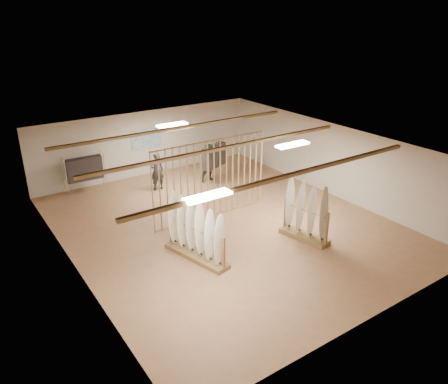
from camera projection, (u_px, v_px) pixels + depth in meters
floor at (224, 224)px, 14.88m from camera, size 12.00×12.00×0.00m
ceiling at (224, 145)px, 13.79m from camera, size 12.00×12.00×0.00m
wall_back at (146, 143)px, 18.91m from camera, size 12.00×0.00×12.00m
wall_front at (374, 270)px, 9.77m from camera, size 12.00×0.00×12.00m
wall_left at (71, 226)px, 11.75m from camera, size 0.00×12.00×12.00m
wall_right at (330, 159)px, 16.92m from camera, size 0.00×12.00×12.00m
ceiling_slats at (224, 148)px, 13.82m from camera, size 9.50×6.12×0.10m
light_panels at (224, 147)px, 13.81m from camera, size 1.20×0.35×0.06m
bamboo_partition at (211, 179)px, 14.95m from camera, size 4.45×0.05×2.78m
poster at (146, 139)px, 18.81m from camera, size 1.40×0.03×0.90m
rack_left at (196, 239)px, 12.65m from camera, size 1.03×2.33×1.83m
rack_right at (305, 220)px, 13.75m from camera, size 0.84×1.74×1.94m
clothing_rack_a at (84, 169)px, 16.97m from camera, size 1.49×0.42×1.59m
clothing_rack_b at (214, 156)px, 18.35m from camera, size 1.44×0.92×1.63m
shopper_a at (157, 169)px, 17.40m from camera, size 0.67×0.46×1.79m
shopper_b at (210, 160)px, 18.25m from camera, size 0.95×0.78×1.85m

